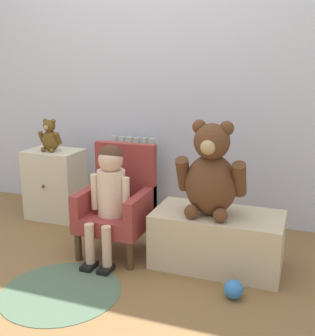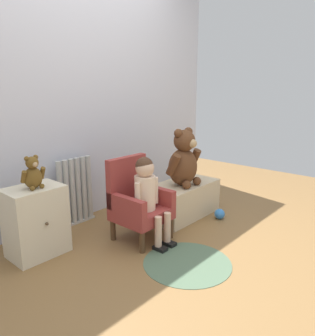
% 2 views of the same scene
% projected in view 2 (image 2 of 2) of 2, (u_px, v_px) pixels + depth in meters
% --- Properties ---
extents(ground_plane, '(6.00, 6.00, 0.00)m').
position_uv_depth(ground_plane, '(190.00, 260.00, 2.41)').
color(ground_plane, brown).
extents(back_wall, '(3.80, 0.05, 2.40)m').
position_uv_depth(back_wall, '(74.00, 92.00, 2.96)').
color(back_wall, silver).
rests_on(back_wall, ground_plane).
extents(radiator, '(0.37, 0.05, 0.62)m').
position_uv_depth(radiator, '(76.00, 192.00, 3.00)').
color(radiator, '#B3B6B1').
rests_on(radiator, ground_plane).
extents(small_dresser, '(0.41, 0.32, 0.53)m').
position_uv_depth(small_dresser, '(36.00, 221.00, 2.45)').
color(small_dresser, beige).
rests_on(small_dresser, ground_plane).
extents(child_armchair, '(0.41, 0.40, 0.68)m').
position_uv_depth(child_armchair, '(137.00, 202.00, 2.72)').
color(child_armchair, maroon).
rests_on(child_armchair, ground_plane).
extents(child_figure, '(0.25, 0.35, 0.71)m').
position_uv_depth(child_figure, '(147.00, 188.00, 2.61)').
color(child_figure, beige).
rests_on(child_figure, ground_plane).
extents(low_bench, '(0.75, 0.39, 0.33)m').
position_uv_depth(low_bench, '(183.00, 199.00, 3.22)').
color(low_bench, '#C7B38E').
rests_on(low_bench, ground_plane).
extents(large_teddy_bear, '(0.40, 0.28, 0.54)m').
position_uv_depth(large_teddy_bear, '(184.00, 161.00, 3.07)').
color(large_teddy_bear, '#57341D').
rests_on(large_teddy_bear, low_bench).
extents(small_teddy_bear, '(0.18, 0.12, 0.24)m').
position_uv_depth(small_teddy_bear, '(33.00, 174.00, 2.34)').
color(small_teddy_bear, brown).
rests_on(small_teddy_bear, small_dresser).
extents(floor_rug, '(0.64, 0.64, 0.01)m').
position_uv_depth(floor_rug, '(187.00, 263.00, 2.37)').
color(floor_rug, '#4E674E').
rests_on(floor_rug, ground_plane).
extents(toy_ball, '(0.10, 0.10, 0.10)m').
position_uv_depth(toy_ball, '(220.00, 214.00, 3.16)').
color(toy_ball, '#3478C8').
rests_on(toy_ball, ground_plane).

